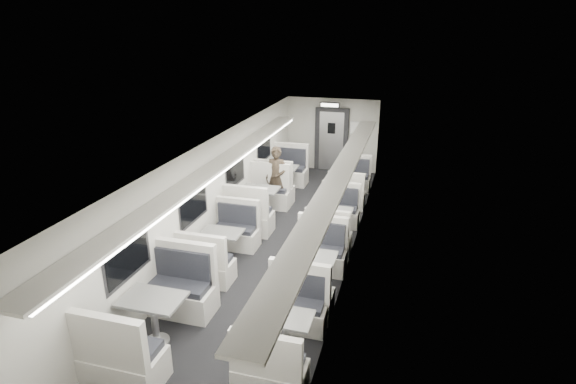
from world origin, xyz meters
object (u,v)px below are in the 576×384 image
Objects in this scene: booth_right_a at (350,186)px; booth_right_c at (312,272)px; booth_left_d at (155,320)px; booth_left_c at (222,247)px; booth_right_b at (334,223)px; booth_right_d at (285,335)px; passenger at (277,178)px; booth_left_a at (281,180)px; vestibule_door at (331,140)px; exit_sign at (330,105)px; booth_left_b at (260,203)px.

booth_right_c reaches higher than booth_right_a.
booth_right_c is at bearing 46.13° from booth_left_d.
booth_left_c is 1.04× the size of booth_right_b.
passenger is (-1.79, 5.47, 0.49)m from booth_right_d.
vestibule_door is at bearing 68.50° from booth_left_a.
passenger is (0.21, 5.73, 0.43)m from booth_left_d.
vestibule_door is at bearing 97.83° from booth_right_c.
exit_sign is (-1.00, 6.78, 1.91)m from booth_right_c.
exit_sign is at bearing 76.39° from passenger.
booth_left_d is 1.18× the size of booth_right_a.
booth_right_a is (2.00, 6.97, -0.06)m from booth_left_d.
vestibule_door is (-1.00, 7.27, 0.67)m from booth_right_c.
booth_right_a is (2.00, 4.39, -0.01)m from booth_left_c.
booth_right_d is 3.16× the size of exit_sign.
exit_sign is (0.00, -0.49, 1.24)m from vestibule_door.
booth_left_d is at bearing -106.01° from booth_right_a.
exit_sign reaches higher than booth_left_b.
booth_left_a is 1.19× the size of booth_right_b.
booth_right_c is (2.00, -0.50, 0.01)m from booth_left_c.
booth_left_b reaches higher than booth_left_c.
booth_right_d is (0.00, -4.12, 0.00)m from booth_right_b.
passenger reaches higher than booth_left_b.
vestibule_door reaches higher than booth_left_c.
booth_left_b is 0.91m from passenger.
vestibule_door is (1.00, 4.39, 0.63)m from booth_left_b.
booth_right_a is 2.23m from passenger.
booth_left_d reaches higher than booth_right_d.
booth_left_d reaches higher than booth_left_c.
vestibule_door is at bearing 77.17° from booth_left_b.
passenger reaches higher than booth_right_c.
booth_right_a is 0.94× the size of booth_right_c.
vestibule_door is (-1.00, 4.96, 0.69)m from booth_right_b.
booth_right_a is 2.88m from exit_sign.
booth_left_a reaches higher than booth_right_b.
booth_left_c is 3.25× the size of exit_sign.
booth_left_a is 5.14m from booth_right_c.
booth_left_c is 2.58m from booth_left_d.
vestibule_door reaches higher than booth_right_a.
booth_left_b is 3.69× the size of exit_sign.
exit_sign reaches higher than booth_left_c.
vestibule_door is at bearing 90.00° from exit_sign.
booth_left_c is at bearing -90.00° from booth_left_b.
booth_left_d is (0.00, -4.96, 0.00)m from booth_left_b.
booth_left_b is 1.17× the size of booth_right_d.
booth_right_d is at bearing -90.00° from booth_right_c.
exit_sign is at bearing 64.01° from booth_left_a.
booth_left_c is at bearing -114.50° from booth_right_a.
passenger is at bearing 108.17° from booth_right_d.
booth_left_c is (0.00, -4.23, -0.05)m from booth_left_a.
booth_right_d is at bearing -73.00° from booth_left_a.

